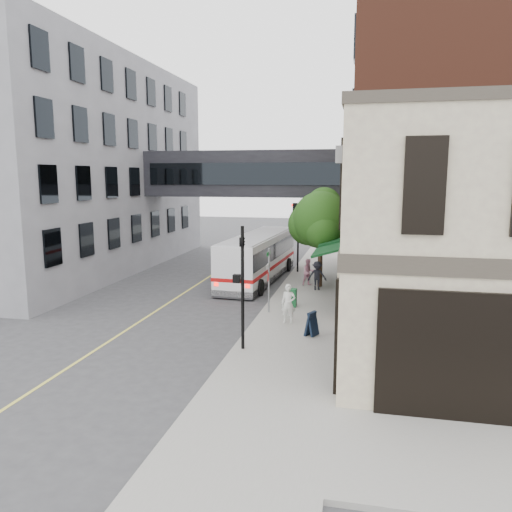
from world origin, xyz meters
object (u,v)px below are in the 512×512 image
at_px(bus, 258,255).
at_px(pedestrian_a, 288,304).
at_px(sandwich_board, 312,324).
at_px(pedestrian_b, 309,272).
at_px(newspaper_box, 292,298).
at_px(pedestrian_c, 317,276).

height_order(bus, pedestrian_a, bus).
bearing_deg(sandwich_board, bus, 137.32).
height_order(pedestrian_b, sandwich_board, pedestrian_b).
xyz_separation_m(pedestrian_a, pedestrian_b, (0.02, 7.54, -0.07)).
xyz_separation_m(pedestrian_b, newspaper_box, (-0.25, -4.88, -0.33)).
distance_m(bus, newspaper_box, 6.98).
bearing_deg(pedestrian_c, bus, 135.04).
bearing_deg(pedestrian_b, pedestrian_a, -120.64).
bearing_deg(newspaper_box, bus, 116.46).
height_order(pedestrian_b, newspaper_box, pedestrian_b).
relative_size(bus, pedestrian_b, 6.82).
bearing_deg(pedestrian_a, pedestrian_c, 86.18).
distance_m(pedestrian_b, sandwich_board, 9.15).
bearing_deg(bus, sandwich_board, -67.22).
distance_m(bus, sandwich_board, 11.36).
xyz_separation_m(pedestrian_a, sandwich_board, (1.17, -1.53, -0.36)).
relative_size(bus, pedestrian_c, 6.59).
height_order(pedestrian_a, sandwich_board, pedestrian_a).
bearing_deg(pedestrian_c, pedestrian_a, -108.12).
bearing_deg(bus, pedestrian_c, -32.19).
xyz_separation_m(bus, sandwich_board, (4.38, -10.44, -0.93)).
bearing_deg(newspaper_box, sandwich_board, -70.56).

